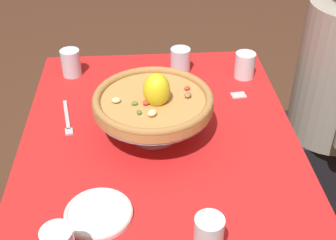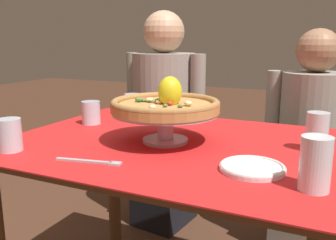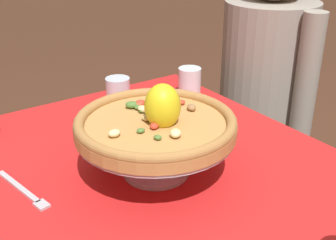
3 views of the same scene
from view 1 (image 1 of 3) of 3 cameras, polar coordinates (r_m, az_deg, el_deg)
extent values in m
cylinder|color=brown|center=(2.03, -11.61, -2.77)|extent=(0.06, 0.06, 0.71)
cylinder|color=brown|center=(2.05, 8.13, -1.96)|extent=(0.06, 0.06, 0.71)
cube|color=brown|center=(1.40, -1.07, -2.96)|extent=(1.09, 0.82, 0.02)
cube|color=red|center=(1.39, -1.08, -2.50)|extent=(1.13, 0.86, 0.00)
cylinder|color=#B7B7C1|center=(1.41, -1.82, -1.62)|extent=(0.15, 0.15, 0.01)
cylinder|color=#B7B7C1|center=(1.38, -1.86, -0.01)|extent=(0.05, 0.05, 0.09)
cylinder|color=#B7B7C1|center=(1.35, -1.90, 1.60)|extent=(0.36, 0.36, 0.01)
cylinder|color=#BC8447|center=(1.34, -1.91, 2.19)|extent=(0.36, 0.36, 0.03)
torus|color=#A6743E|center=(1.33, -1.93, 2.79)|extent=(0.36, 0.36, 0.02)
ellipsoid|color=tan|center=(1.33, -1.70, 2.85)|extent=(0.02, 0.02, 0.01)
ellipsoid|color=#996B42|center=(1.34, 2.54, 3.21)|extent=(0.03, 0.03, 0.01)
ellipsoid|color=#4C7533|center=(1.40, -1.89, 4.64)|extent=(0.03, 0.03, 0.01)
ellipsoid|color=#4C7533|center=(1.41, -2.24, 5.10)|extent=(0.04, 0.04, 0.02)
ellipsoid|color=#4C7533|center=(1.35, -1.90, 3.52)|extent=(0.04, 0.03, 0.02)
ellipsoid|color=#C63D28|center=(1.38, 2.45, 4.08)|extent=(0.02, 0.03, 0.01)
ellipsoid|color=beige|center=(1.26, -2.03, 0.91)|extent=(0.04, 0.04, 0.02)
ellipsoid|color=#4C7533|center=(1.31, -4.26, 2.10)|extent=(0.02, 0.02, 0.01)
ellipsoid|color=#C63D28|center=(1.41, -1.33, 5.03)|extent=(0.03, 0.04, 0.02)
ellipsoid|color=beige|center=(1.38, -1.79, 4.34)|extent=(0.03, 0.03, 0.02)
ellipsoid|color=beige|center=(1.32, -6.61, 2.53)|extent=(0.03, 0.03, 0.02)
ellipsoid|color=#C63D28|center=(1.31, -2.76, 2.24)|extent=(0.03, 0.03, 0.01)
ellipsoid|color=#4C7533|center=(1.27, -3.70, 1.01)|extent=(0.02, 0.02, 0.01)
ellipsoid|color=#4C7533|center=(1.38, -1.86, 4.28)|extent=(0.03, 0.03, 0.01)
ellipsoid|color=tan|center=(1.34, -2.39, 3.31)|extent=(0.03, 0.03, 0.01)
ellipsoid|color=yellow|center=(1.30, -1.46, 3.84)|extent=(0.10, 0.10, 0.10)
cylinder|color=silver|center=(1.04, 5.16, -14.77)|extent=(0.07, 0.07, 0.12)
cylinder|color=silver|center=(1.72, 1.58, 7.62)|extent=(0.08, 0.08, 0.09)
cylinder|color=silver|center=(1.73, 1.57, 7.21)|extent=(0.07, 0.07, 0.07)
cylinder|color=silver|center=(1.71, 9.73, 6.89)|extent=(0.08, 0.08, 0.10)
cylinder|color=silver|center=(1.72, 9.64, 6.04)|extent=(0.07, 0.07, 0.04)
cylinder|color=silver|center=(1.73, -12.24, 7.14)|extent=(0.07, 0.07, 0.10)
cylinder|color=silver|center=(1.74, -12.17, 6.64)|extent=(0.06, 0.06, 0.07)
cylinder|color=white|center=(1.17, -8.83, -11.70)|extent=(0.17, 0.17, 0.01)
torus|color=silver|center=(1.17, -8.85, -11.50)|extent=(0.17, 0.17, 0.01)
cube|color=#B7B7C1|center=(1.53, -12.77, 0.67)|extent=(0.17, 0.04, 0.01)
cube|color=#B7B7C1|center=(1.45, -12.48, -1.46)|extent=(0.04, 0.03, 0.01)
cube|color=beige|center=(1.61, 8.95, 3.14)|extent=(0.04, 0.05, 0.00)
cube|color=black|center=(2.17, 18.42, -5.81)|extent=(0.32, 0.35, 0.44)
cylinder|color=gray|center=(2.06, 20.09, 9.68)|extent=(0.08, 0.08, 0.48)
camera|label=2|loc=(1.32, -55.73, -4.85)|focal=38.96mm
camera|label=3|loc=(0.67, -44.38, -3.88)|focal=46.23mm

